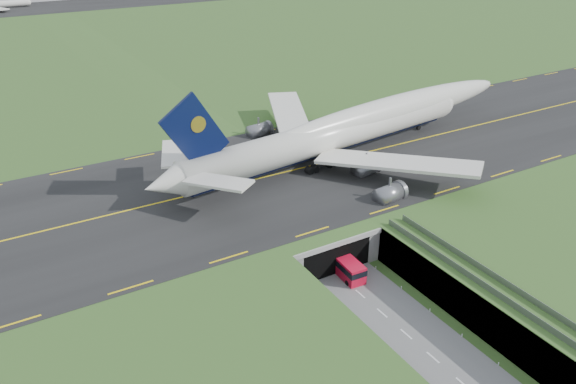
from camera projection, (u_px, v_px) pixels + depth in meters
ground at (369, 303)px, 79.94m from camera, size 900.00×900.00×0.00m
airfield_deck at (370, 285)px, 78.59m from camera, size 800.00×800.00×6.00m
trench_road at (404, 333)px, 74.11m from camera, size 12.00×75.00×0.20m
taxiway at (260, 179)px, 102.65m from camera, size 800.00×44.00×0.18m
tunnel_portal at (307, 231)px, 91.33m from camera, size 17.00×22.30×6.00m
guideway at (541, 324)px, 67.78m from camera, size 3.00×53.00×7.05m
jumbo_jet at (355, 127)px, 112.16m from camera, size 90.69×58.64×19.56m
shuttle_tram at (346, 267)px, 85.13m from camera, size 3.08×7.35×2.95m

